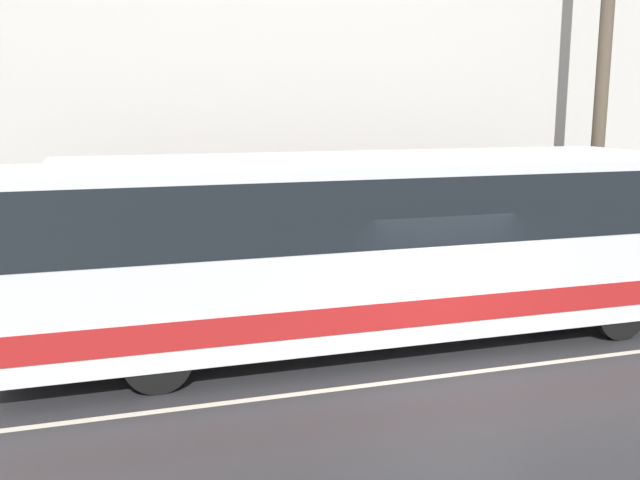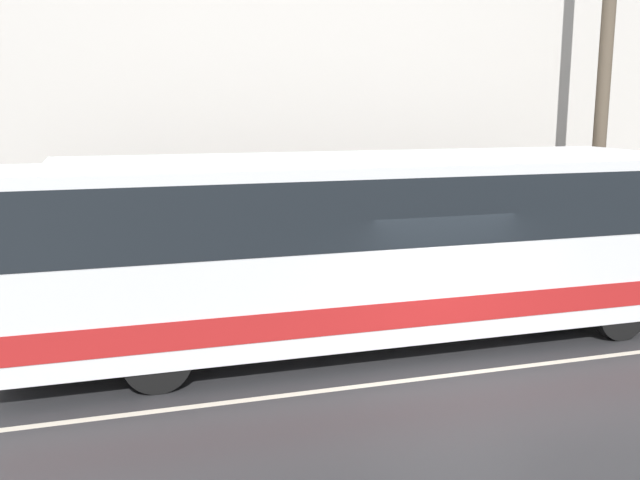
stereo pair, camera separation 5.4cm
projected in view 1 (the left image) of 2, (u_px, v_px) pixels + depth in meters
ground_plane at (458, 374)px, 11.50m from camera, size 60.00×60.00×0.00m
sidewalk at (348, 290)px, 16.39m from camera, size 60.00×2.47×0.17m
building_facade at (330, 25)px, 16.55m from camera, size 60.00×0.35×12.60m
lane_stripe at (458, 374)px, 11.50m from camera, size 54.00×0.14×0.01m
transit_bus at (368, 240)px, 12.57m from camera, size 12.39×2.50×3.44m
utility_pole_near at (601, 99)px, 16.62m from camera, size 0.31×0.31×8.49m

